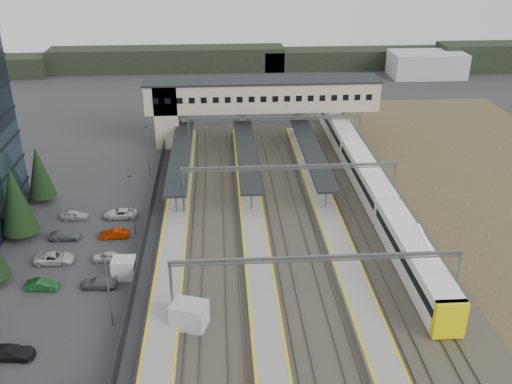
{
  "coord_description": "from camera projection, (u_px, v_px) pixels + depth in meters",
  "views": [
    {
      "loc": [
        3.12,
        -53.62,
        36.25
      ],
      "look_at": [
        7.51,
        12.82,
        4.0
      ],
      "focal_mm": 40.0,
      "sensor_mm": 36.0,
      "label": 1
    }
  ],
  "objects": [
    {
      "name": "footbridge",
      "position": [
        246.0,
        98.0,
        98.48
      ],
      "size": [
        40.4,
        6.4,
        11.2
      ],
      "color": "tan",
      "rests_on": "ground"
    },
    {
      "name": "ground",
      "position": [
        197.0,
        276.0,
        63.77
      ],
      "size": [
        220.0,
        220.0,
        0.0
      ],
      "primitive_type": "plane",
      "color": "#2B2B2D",
      "rests_on": "ground"
    },
    {
      "name": "canopies",
      "position": [
        247.0,
        152.0,
        86.72
      ],
      "size": [
        23.1,
        30.0,
        3.28
      ],
      "color": "black",
      "rests_on": "ground"
    },
    {
      "name": "car_park",
      "position": [
        56.0,
        309.0,
        57.44
      ],
      "size": [
        10.56,
        44.5,
        1.28
      ],
      "color": "silver",
      "rests_on": "ground"
    },
    {
      "name": "rail_corridor",
      "position": [
        275.0,
        247.0,
        68.69
      ],
      "size": [
        34.0,
        90.0,
        0.92
      ],
      "color": "#37342B",
      "rests_on": "ground"
    },
    {
      "name": "treeline_far",
      "position": [
        299.0,
        60.0,
        146.76
      ],
      "size": [
        170.0,
        19.0,
        7.0
      ],
      "color": "black",
      "rests_on": "ground"
    },
    {
      "name": "fence",
      "position": [
        142.0,
        247.0,
        67.44
      ],
      "size": [
        0.08,
        90.0,
        2.0
      ],
      "color": "#26282B",
      "rests_on": "ground"
    },
    {
      "name": "gantries",
      "position": [
        301.0,
        213.0,
        64.56
      ],
      "size": [
        28.4,
        62.28,
        7.17
      ],
      "color": "slate",
      "rests_on": "ground"
    },
    {
      "name": "billboard",
      "position": [
        423.0,
        247.0,
        63.59
      ],
      "size": [
        0.56,
        5.41,
        4.49
      ],
      "color": "slate",
      "rests_on": "ground"
    },
    {
      "name": "relay_cabin_near",
      "position": [
        189.0,
        316.0,
        55.2
      ],
      "size": [
        3.94,
        3.36,
        2.79
      ],
      "color": "#AAADB0",
      "rests_on": "ground"
    },
    {
      "name": "train",
      "position": [
        367.0,
        178.0,
        82.11
      ],
      "size": [
        3.13,
        65.41,
        3.94
      ],
      "color": "white",
      "rests_on": "ground"
    },
    {
      "name": "relay_cabin_far",
      "position": [
        124.0,
        268.0,
        63.1
      ],
      "size": [
        2.55,
        2.14,
        2.3
      ],
      "color": "#AAADB0",
      "rests_on": "ground"
    },
    {
      "name": "lampposts",
      "position": [
        122.0,
        239.0,
        62.53
      ],
      "size": [
        0.5,
        53.25,
        8.07
      ],
      "color": "slate",
      "rests_on": "ground"
    }
  ]
}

